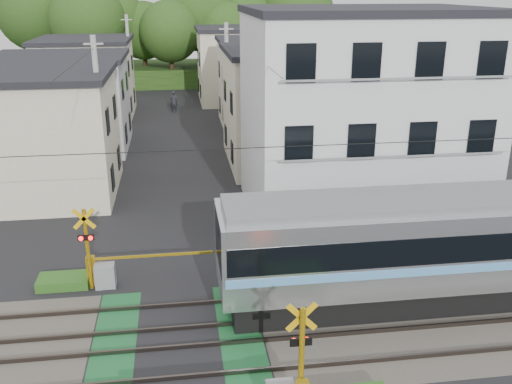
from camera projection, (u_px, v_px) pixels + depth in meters
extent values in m
plane|color=black|center=(178.00, 339.00, 17.31)|extent=(120.00, 120.00, 0.00)
cube|color=#47423A|center=(178.00, 339.00, 17.31)|extent=(120.00, 6.00, 0.00)
cube|color=black|center=(178.00, 339.00, 17.31)|extent=(5.20, 120.00, 0.00)
cube|color=#145126|center=(114.00, 344.00, 17.06)|extent=(1.30, 6.00, 0.00)
cube|color=#145126|center=(240.00, 334.00, 17.55)|extent=(1.30, 6.00, 0.00)
cube|color=#3F3833|center=(179.00, 377.00, 15.51)|extent=(120.00, 0.08, 0.14)
cube|color=#3F3833|center=(178.00, 347.00, 16.82)|extent=(120.00, 0.08, 0.14)
cube|color=#3F3833|center=(178.00, 328.00, 17.75)|extent=(120.00, 0.08, 0.14)
cube|color=#3F3833|center=(177.00, 305.00, 19.05)|extent=(120.00, 0.08, 0.14)
cube|color=black|center=(483.00, 283.00, 19.64)|extent=(17.50, 2.41, 0.91)
cube|color=black|center=(302.00, 301.00, 18.86)|extent=(2.43, 2.23, 0.61)
cube|color=silver|center=(490.00, 236.00, 19.04)|extent=(18.23, 2.84, 2.63)
cube|color=black|center=(492.00, 228.00, 18.94)|extent=(17.94, 2.88, 0.90)
cube|color=#5599D6|center=(489.00, 246.00, 19.17)|extent=(18.05, 2.87, 0.28)
cube|color=slate|center=(497.00, 196.00, 18.56)|extent=(17.87, 2.33, 0.24)
cube|color=black|center=(220.00, 241.00, 17.72)|extent=(0.10, 2.44, 1.58)
cylinder|color=#F0B50C|center=(301.00, 362.00, 13.84)|extent=(0.14, 0.14, 3.00)
cube|color=#F0B50C|center=(302.00, 317.00, 13.52)|extent=(0.77, 0.05, 0.77)
cube|color=#F0B50C|center=(302.00, 317.00, 13.52)|extent=(0.77, 0.05, 0.77)
cube|color=black|center=(301.00, 342.00, 13.76)|extent=(0.55, 0.05, 0.20)
sphere|color=#FF0C07|center=(294.00, 341.00, 13.80)|extent=(0.16, 0.16, 0.16)
sphere|color=#FF0C07|center=(307.00, 340.00, 13.84)|extent=(0.16, 0.16, 0.16)
cylinder|color=#F0B50C|center=(88.00, 250.00, 19.76)|extent=(0.14, 0.14, 3.00)
cube|color=#F0B50C|center=(84.00, 219.00, 19.26)|extent=(0.77, 0.05, 0.77)
cube|color=#F0B50C|center=(84.00, 219.00, 19.26)|extent=(0.77, 0.05, 0.77)
cube|color=black|center=(86.00, 238.00, 19.50)|extent=(0.55, 0.05, 0.20)
sphere|color=#FF0C07|center=(81.00, 239.00, 19.42)|extent=(0.16, 0.16, 0.16)
sphere|color=#FF0C07|center=(91.00, 238.00, 19.46)|extent=(0.16, 0.16, 0.16)
cube|color=gray|center=(105.00, 276.00, 20.18)|extent=(0.70, 0.50, 0.90)
cube|color=#F0B50C|center=(91.00, 271.00, 20.32)|extent=(0.30, 0.30, 1.10)
cube|color=#F0B50C|center=(155.00, 255.00, 20.46)|extent=(4.20, 0.08, 0.08)
cube|color=silver|center=(360.00, 118.00, 25.74)|extent=(10.00, 8.00, 9.00)
cube|color=black|center=(367.00, 10.00, 24.17)|extent=(10.20, 8.16, 0.30)
cube|color=black|center=(297.00, 217.00, 22.52)|extent=(1.10, 0.06, 1.40)
cube|color=black|center=(357.00, 214.00, 22.84)|extent=(1.10, 0.06, 1.40)
cube|color=black|center=(415.00, 211.00, 23.16)|extent=(1.10, 0.06, 1.40)
cube|color=black|center=(472.00, 208.00, 23.49)|extent=(1.10, 0.06, 1.40)
cube|color=gray|center=(387.00, 228.00, 23.01)|extent=(9.00, 0.06, 0.08)
cube|color=black|center=(299.00, 144.00, 21.51)|extent=(1.10, 0.06, 1.40)
cube|color=black|center=(362.00, 142.00, 21.83)|extent=(1.10, 0.06, 1.40)
cube|color=black|center=(422.00, 139.00, 22.15)|extent=(1.10, 0.06, 1.40)
cube|color=black|center=(481.00, 137.00, 22.47)|extent=(1.10, 0.06, 1.40)
cube|color=gray|center=(394.00, 157.00, 21.99)|extent=(9.00, 0.06, 0.08)
cube|color=black|center=(301.00, 63.00, 20.49)|extent=(1.10, 0.06, 1.40)
cube|color=black|center=(367.00, 62.00, 20.81)|extent=(1.10, 0.06, 1.40)
cube|color=black|center=(430.00, 61.00, 21.13)|extent=(1.10, 0.06, 1.40)
cube|color=black|center=(492.00, 60.00, 21.45)|extent=(1.10, 0.06, 1.40)
cube|color=gray|center=(400.00, 79.00, 20.97)|extent=(9.00, 0.06, 0.08)
cube|color=beige|center=(41.00, 137.00, 28.48)|extent=(7.00, 7.00, 6.00)
cube|color=black|center=(33.00, 74.00, 27.41)|extent=(7.35, 7.35, 0.30)
cube|color=black|center=(113.00, 177.00, 27.89)|extent=(0.06, 1.00, 1.20)
cube|color=black|center=(119.00, 157.00, 31.15)|extent=(0.06, 1.00, 1.20)
cube|color=black|center=(108.00, 121.00, 26.94)|extent=(0.06, 1.00, 1.20)
cube|color=black|center=(115.00, 107.00, 30.20)|extent=(0.06, 1.00, 1.20)
cube|color=beige|center=(287.00, 109.00, 33.86)|extent=(7.00, 8.00, 6.50)
cube|color=black|center=(288.00, 50.00, 32.71)|extent=(7.35, 8.40, 0.30)
cube|color=black|center=(232.00, 152.00, 32.20)|extent=(0.06, 1.00, 1.20)
cube|color=black|center=(226.00, 135.00, 35.93)|extent=(0.06, 1.00, 1.20)
cube|color=black|center=(231.00, 103.00, 31.25)|extent=(0.06, 1.00, 1.20)
cube|color=black|center=(225.00, 90.00, 34.98)|extent=(0.06, 1.00, 1.20)
cube|color=#ABAEB1|center=(63.00, 105.00, 36.83)|extent=(8.00, 7.00, 5.80)
cube|color=black|center=(57.00, 57.00, 35.80)|extent=(8.40, 7.35, 0.30)
cube|color=black|center=(126.00, 133.00, 36.27)|extent=(0.06, 1.00, 1.20)
cube|color=black|center=(130.00, 121.00, 39.53)|extent=(0.06, 1.00, 1.20)
cube|color=black|center=(123.00, 89.00, 35.32)|extent=(0.06, 1.00, 1.20)
cube|color=black|center=(127.00, 81.00, 38.58)|extent=(0.06, 1.00, 1.20)
cube|color=beige|center=(267.00, 84.00, 43.28)|extent=(7.00, 7.00, 6.20)
cube|color=black|center=(268.00, 40.00, 42.18)|extent=(7.35, 7.35, 0.30)
cube|color=black|center=(223.00, 114.00, 41.80)|extent=(0.06, 1.00, 1.20)
cube|color=black|center=(220.00, 105.00, 45.06)|extent=(0.06, 1.00, 1.20)
cube|color=black|center=(223.00, 75.00, 40.85)|extent=(0.06, 1.00, 1.20)
cube|color=black|center=(219.00, 69.00, 44.11)|extent=(0.06, 1.00, 1.20)
cube|color=beige|center=(87.00, 80.00, 46.14)|extent=(7.00, 8.00, 6.00)
cube|color=black|center=(83.00, 40.00, 45.07)|extent=(7.35, 8.40, 0.30)
cube|color=black|center=(131.00, 104.00, 45.32)|extent=(0.06, 1.00, 1.20)
cube|color=black|center=(134.00, 95.00, 49.04)|extent=(0.06, 1.00, 1.20)
cube|color=black|center=(129.00, 68.00, 44.37)|extent=(0.06, 1.00, 1.20)
cube|color=black|center=(132.00, 62.00, 48.09)|extent=(0.06, 1.00, 1.20)
cube|color=beige|center=(243.00, 66.00, 52.47)|extent=(8.00, 7.00, 6.40)
cube|color=black|center=(242.00, 29.00, 51.34)|extent=(8.40, 7.35, 0.30)
cube|color=black|center=(201.00, 91.00, 50.96)|extent=(0.06, 1.00, 1.20)
cube|color=black|center=(199.00, 85.00, 54.22)|extent=(0.06, 1.00, 1.20)
cube|color=black|center=(199.00, 59.00, 50.01)|extent=(0.06, 1.00, 1.20)
cube|color=black|center=(198.00, 55.00, 53.27)|extent=(0.06, 1.00, 1.20)
cube|color=#2B4B19|center=(172.00, 73.00, 63.55)|extent=(40.00, 10.00, 2.00)
cylinder|color=#332114|center=(43.00, 58.00, 60.68)|extent=(0.50, 0.50, 5.91)
sphere|color=#2B4B19|center=(37.00, 11.00, 59.08)|extent=(8.27, 8.27, 8.27)
cylinder|color=#332114|center=(66.00, 59.00, 62.31)|extent=(0.50, 0.50, 5.30)
sphere|color=#2B4B19|center=(61.00, 19.00, 60.87)|extent=(7.41, 7.41, 7.41)
cylinder|color=#332114|center=(92.00, 64.00, 58.18)|extent=(0.50, 0.50, 5.35)
sphere|color=#2B4B19|center=(87.00, 20.00, 56.72)|extent=(7.50, 7.50, 7.50)
cylinder|color=#332114|center=(116.00, 61.00, 61.62)|extent=(0.50, 0.50, 5.10)
sphere|color=#2B4B19|center=(113.00, 22.00, 60.24)|extent=(7.14, 7.14, 7.14)
cylinder|color=#332114|center=(145.00, 64.00, 62.20)|extent=(0.50, 0.50, 4.37)
sphere|color=#2B4B19|center=(143.00, 30.00, 61.01)|extent=(6.12, 6.12, 6.12)
cylinder|color=#332114|center=(172.00, 67.00, 59.39)|extent=(0.50, 0.50, 4.48)
sphere|color=#2B4B19|center=(170.00, 31.00, 58.17)|extent=(6.27, 6.27, 6.27)
cylinder|color=#332114|center=(202.00, 57.00, 62.25)|extent=(0.50, 0.50, 5.74)
sphere|color=#2B4B19|center=(201.00, 13.00, 60.69)|extent=(8.03, 8.03, 8.03)
cylinder|color=#332114|center=(224.00, 65.00, 60.91)|extent=(0.50, 0.50, 4.41)
sphere|color=#2B4B19|center=(223.00, 31.00, 59.71)|extent=(6.18, 6.18, 6.18)
cylinder|color=#332114|center=(243.00, 59.00, 63.69)|extent=(0.50, 0.50, 5.07)
sphere|color=#2B4B19|center=(243.00, 21.00, 62.31)|extent=(7.10, 7.10, 7.10)
cylinder|color=#332114|center=(268.00, 60.00, 64.99)|extent=(0.50, 0.50, 4.56)
sphere|color=#2B4B19|center=(268.00, 26.00, 63.76)|extent=(6.38, 6.38, 6.38)
cylinder|color=#332114|center=(296.00, 55.00, 64.02)|extent=(0.50, 0.50, 5.73)
sphere|color=#2B4B19|center=(297.00, 12.00, 62.47)|extent=(8.03, 8.03, 8.03)
cube|color=black|center=(368.00, 144.00, 17.31)|extent=(60.00, 0.02, 0.02)
cylinder|color=#A5A5A0|center=(101.00, 120.00, 27.62)|extent=(0.26, 0.26, 8.00)
cube|color=#A5A5A0|center=(93.00, 44.00, 26.40)|extent=(0.90, 0.08, 0.08)
cylinder|color=#A5A5A0|center=(227.00, 87.00, 36.92)|extent=(0.26, 0.26, 8.00)
cube|color=#A5A5A0|center=(226.00, 29.00, 35.70)|extent=(0.90, 0.08, 0.08)
cylinder|color=#A5A5A0|center=(130.00, 65.00, 47.18)|extent=(0.26, 0.26, 8.00)
cube|color=#A5A5A0|center=(126.00, 20.00, 45.96)|extent=(0.90, 0.08, 0.08)
cube|color=black|center=(115.00, 32.00, 36.24)|extent=(0.02, 42.00, 0.02)
cube|color=black|center=(224.00, 31.00, 37.16)|extent=(0.02, 42.00, 0.02)
imported|color=#21232A|center=(174.00, 102.00, 48.32)|extent=(0.71, 0.50, 1.84)
cube|color=#2D5E1E|center=(64.00, 281.00, 20.36)|extent=(1.80, 1.00, 0.36)
cube|color=#2D5E1E|center=(303.00, 275.00, 20.84)|extent=(1.50, 0.90, 0.30)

